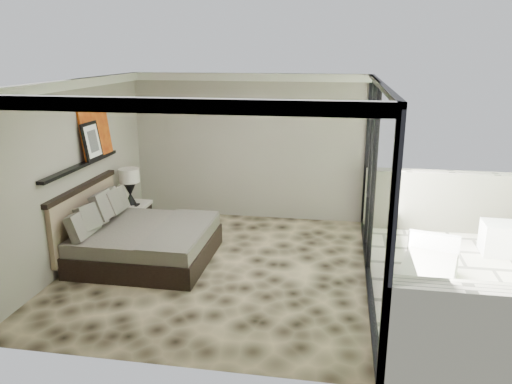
% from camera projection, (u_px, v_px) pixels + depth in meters
% --- Properties ---
extents(floor, '(5.00, 5.00, 0.00)m').
position_uv_depth(floor, '(219.00, 267.00, 7.66)').
color(floor, black).
rests_on(floor, ground).
extents(ceiling, '(4.50, 5.00, 0.02)m').
position_uv_depth(ceiling, '(215.00, 82.00, 6.89)').
color(ceiling, silver).
rests_on(ceiling, back_wall).
extents(back_wall, '(4.50, 0.02, 2.80)m').
position_uv_depth(back_wall, '(248.00, 147.00, 9.63)').
color(back_wall, gray).
rests_on(back_wall, floor).
extents(left_wall, '(0.02, 5.00, 2.80)m').
position_uv_depth(left_wall, '(75.00, 173.00, 7.64)').
color(left_wall, gray).
rests_on(left_wall, floor).
extents(glass_wall, '(0.08, 5.00, 2.80)m').
position_uv_depth(glass_wall, '(375.00, 186.00, 6.90)').
color(glass_wall, white).
rests_on(glass_wall, floor).
extents(terrace_slab, '(3.00, 5.00, 0.12)m').
position_uv_depth(terrace_slab, '(476.00, 290.00, 7.06)').
color(terrace_slab, beige).
rests_on(terrace_slab, ground).
extents(picture_ledge, '(0.12, 2.20, 0.05)m').
position_uv_depth(picture_ledge, '(81.00, 165.00, 7.69)').
color(picture_ledge, black).
rests_on(picture_ledge, left_wall).
extents(bed, '(2.05, 1.98, 1.13)m').
position_uv_depth(bed, '(140.00, 240.00, 7.87)').
color(bed, black).
rests_on(bed, floor).
extents(nightstand, '(0.64, 0.64, 0.55)m').
position_uv_depth(nightstand, '(134.00, 216.00, 9.16)').
color(nightstand, black).
rests_on(nightstand, floor).
extents(table_lamp, '(0.36, 0.36, 0.66)m').
position_uv_depth(table_lamp, '(130.00, 182.00, 8.93)').
color(table_lamp, black).
rests_on(table_lamp, nightstand).
extents(abstract_canvas, '(0.13, 0.90, 0.90)m').
position_uv_depth(abstract_canvas, '(95.00, 129.00, 8.10)').
color(abstract_canvas, '#A73A0E').
rests_on(abstract_canvas, picture_ledge).
extents(framed_print, '(0.11, 0.50, 0.60)m').
position_uv_depth(framed_print, '(92.00, 141.00, 7.90)').
color(framed_print, black).
rests_on(framed_print, picture_ledge).
extents(ottoman, '(0.54, 0.54, 0.52)m').
position_uv_depth(ottoman, '(499.00, 238.00, 8.12)').
color(ottoman, silver).
rests_on(ottoman, terrace_slab).
extents(lounger, '(1.10, 1.63, 0.58)m').
position_uv_depth(lounger, '(427.00, 275.00, 6.98)').
color(lounger, silver).
rests_on(lounger, terrace_slab).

